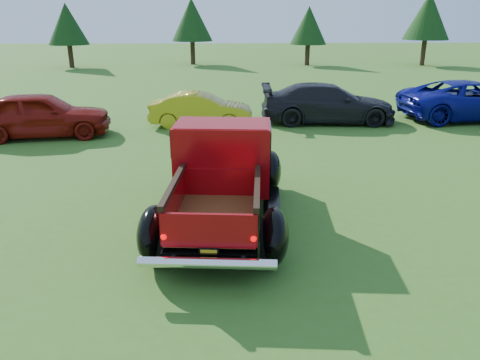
{
  "coord_description": "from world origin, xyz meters",
  "views": [
    {
      "loc": [
        -0.78,
        -7.52,
        3.79
      ],
      "look_at": [
        -0.47,
        0.2,
        1.05
      ],
      "focal_mm": 35.0,
      "sensor_mm": 36.0,
      "label": 1
    }
  ],
  "objects_px": {
    "tree_west": "(67,24)",
    "show_car_grey": "(328,103)",
    "tree_mid_left": "(192,20)",
    "show_car_blue": "(471,100)",
    "show_car_yellow": "(201,110)",
    "pickup_truck": "(223,172)",
    "tree_east": "(428,16)",
    "show_car_red": "(41,115)",
    "tree_mid_right": "(309,26)"
  },
  "relations": [
    {
      "from": "tree_west",
      "to": "show_car_grey",
      "type": "distance_m",
      "value": 24.83
    },
    {
      "from": "tree_mid_left",
      "to": "show_car_grey",
      "type": "height_order",
      "value": "tree_mid_left"
    },
    {
      "from": "tree_mid_left",
      "to": "tree_west",
      "type": "bearing_deg",
      "value": -167.47
    },
    {
      "from": "tree_mid_left",
      "to": "show_car_blue",
      "type": "xyz_separation_m",
      "value": [
        11.64,
        -21.28,
        -2.65
      ]
    },
    {
      "from": "tree_mid_left",
      "to": "show_car_blue",
      "type": "distance_m",
      "value": 24.4
    },
    {
      "from": "tree_mid_left",
      "to": "show_car_yellow",
      "type": "bearing_deg",
      "value": -86.1
    },
    {
      "from": "pickup_truck",
      "to": "show_car_blue",
      "type": "xyz_separation_m",
      "value": [
        9.41,
        8.6,
        -0.15
      ]
    },
    {
      "from": "show_car_blue",
      "to": "show_car_yellow",
      "type": "bearing_deg",
      "value": 89.21
    },
    {
      "from": "tree_east",
      "to": "show_car_red",
      "type": "xyz_separation_m",
      "value": [
        -21.61,
        -21.85,
        -2.92
      ]
    },
    {
      "from": "tree_mid_left",
      "to": "show_car_yellow",
      "type": "relative_size",
      "value": 1.39
    },
    {
      "from": "tree_east",
      "to": "tree_mid_right",
      "type": "bearing_deg",
      "value": 176.82
    },
    {
      "from": "show_car_red",
      "to": "tree_west",
      "type": "bearing_deg",
      "value": 5.72
    },
    {
      "from": "tree_west",
      "to": "tree_mid_left",
      "type": "xyz_separation_m",
      "value": [
        9.0,
        2.0,
        0.27
      ]
    },
    {
      "from": "tree_west",
      "to": "show_car_blue",
      "type": "xyz_separation_m",
      "value": [
        20.64,
        -19.28,
        -2.38
      ]
    },
    {
      "from": "tree_east",
      "to": "show_car_yellow",
      "type": "height_order",
      "value": "tree_east"
    },
    {
      "from": "show_car_red",
      "to": "show_car_blue",
      "type": "relative_size",
      "value": 0.82
    },
    {
      "from": "tree_mid_right",
      "to": "tree_east",
      "type": "distance_m",
      "value": 9.04
    },
    {
      "from": "pickup_truck",
      "to": "show_car_blue",
      "type": "distance_m",
      "value": 12.74
    },
    {
      "from": "show_car_yellow",
      "to": "show_car_blue",
      "type": "height_order",
      "value": "show_car_blue"
    },
    {
      "from": "tree_mid_left",
      "to": "tree_mid_right",
      "type": "relative_size",
      "value": 1.14
    },
    {
      "from": "tree_west",
      "to": "pickup_truck",
      "type": "xyz_separation_m",
      "value": [
        11.24,
        -27.87,
        -2.22
      ]
    },
    {
      "from": "tree_mid_right",
      "to": "tree_mid_left",
      "type": "bearing_deg",
      "value": 173.66
    },
    {
      "from": "show_car_blue",
      "to": "tree_east",
      "type": "bearing_deg",
      "value": -22.65
    },
    {
      "from": "show_car_red",
      "to": "tree_east",
      "type": "bearing_deg",
      "value": -53.13
    },
    {
      "from": "pickup_truck",
      "to": "show_car_red",
      "type": "distance_m",
      "value": 8.76
    },
    {
      "from": "show_car_yellow",
      "to": "tree_mid_right",
      "type": "bearing_deg",
      "value": -15.18
    },
    {
      "from": "show_car_yellow",
      "to": "show_car_grey",
      "type": "bearing_deg",
      "value": -79.92
    },
    {
      "from": "tree_east",
      "to": "show_car_yellow",
      "type": "bearing_deg",
      "value": -128.83
    },
    {
      "from": "show_car_blue",
      "to": "show_car_red",
      "type": "bearing_deg",
      "value": 92.9
    },
    {
      "from": "show_car_grey",
      "to": "show_car_yellow",
      "type": "bearing_deg",
      "value": 98.51
    },
    {
      "from": "show_car_yellow",
      "to": "show_car_grey",
      "type": "xyz_separation_m",
      "value": [
        4.63,
        0.45,
        0.11
      ]
    },
    {
      "from": "tree_east",
      "to": "show_car_grey",
      "type": "relative_size",
      "value": 1.11
    },
    {
      "from": "show_car_grey",
      "to": "tree_west",
      "type": "bearing_deg",
      "value": 40.65
    },
    {
      "from": "pickup_truck",
      "to": "show_car_red",
      "type": "height_order",
      "value": "pickup_truck"
    },
    {
      "from": "show_car_yellow",
      "to": "tree_east",
      "type": "bearing_deg",
      "value": -34.36
    },
    {
      "from": "tree_mid_right",
      "to": "show_car_red",
      "type": "distance_m",
      "value": 25.76
    },
    {
      "from": "tree_mid_right",
      "to": "tree_east",
      "type": "height_order",
      "value": "tree_east"
    },
    {
      "from": "tree_west",
      "to": "show_car_blue",
      "type": "relative_size",
      "value": 0.87
    },
    {
      "from": "show_car_grey",
      "to": "tree_mid_left",
      "type": "bearing_deg",
      "value": 18.79
    },
    {
      "from": "tree_east",
      "to": "show_car_grey",
      "type": "height_order",
      "value": "tree_east"
    },
    {
      "from": "show_car_red",
      "to": "pickup_truck",
      "type": "bearing_deg",
      "value": -146.57
    },
    {
      "from": "tree_west",
      "to": "show_car_yellow",
      "type": "bearing_deg",
      "value": -62.3
    },
    {
      "from": "tree_west",
      "to": "show_car_grey",
      "type": "relative_size",
      "value": 0.94
    },
    {
      "from": "tree_mid_left",
      "to": "show_car_red",
      "type": "distance_m",
      "value": 23.78
    },
    {
      "from": "tree_mid_left",
      "to": "show_car_blue",
      "type": "relative_size",
      "value": 0.95
    },
    {
      "from": "show_car_blue",
      "to": "pickup_truck",
      "type": "bearing_deg",
      "value": 127.59
    },
    {
      "from": "pickup_truck",
      "to": "show_car_grey",
      "type": "distance_m",
      "value": 9.2
    },
    {
      "from": "tree_mid_right",
      "to": "show_car_blue",
      "type": "relative_size",
      "value": 0.84
    },
    {
      "from": "show_car_red",
      "to": "show_car_yellow",
      "type": "height_order",
      "value": "show_car_red"
    },
    {
      "from": "tree_mid_right",
      "to": "show_car_grey",
      "type": "height_order",
      "value": "tree_mid_right"
    }
  ]
}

